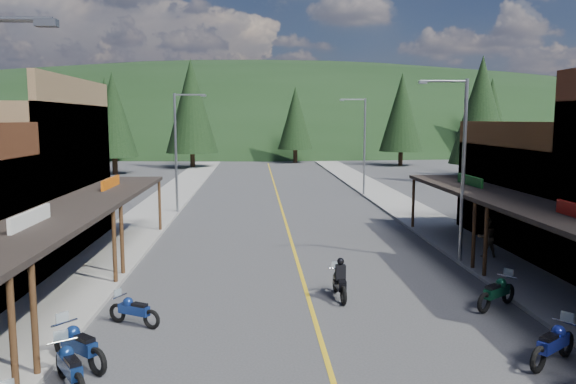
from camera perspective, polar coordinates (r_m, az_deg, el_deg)
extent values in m
plane|color=#38383A|center=(16.88, 3.27, -14.54)|extent=(220.00, 220.00, 0.00)
cube|color=gold|center=(36.15, -0.38, -2.64)|extent=(0.15, 90.00, 0.01)
cube|color=gray|center=(36.74, -14.07, -2.59)|extent=(3.40, 94.00, 0.15)
cube|color=gray|center=(37.60, 12.99, -2.33)|extent=(3.40, 94.00, 0.15)
cylinder|color=#472D19|center=(14.12, -26.15, -13.27)|extent=(0.16, 0.16, 3.00)
cube|color=black|center=(18.85, -24.66, -3.38)|extent=(3.20, 9.00, 0.18)
cylinder|color=#472D19|center=(15.16, -24.38, -11.75)|extent=(0.16, 0.16, 3.00)
cylinder|color=#472D19|center=(22.34, -17.22, -5.36)|extent=(0.16, 0.16, 3.00)
cube|color=silver|center=(18.82, -24.69, -2.78)|extent=(0.12, 3.00, 0.70)
cube|color=brown|center=(28.19, -20.50, 2.44)|extent=(0.30, 10.20, 8.20)
cube|color=black|center=(27.91, -17.55, 0.25)|extent=(3.20, 10.20, 0.18)
cylinder|color=#472D19|center=(23.48, -16.52, -4.72)|extent=(0.16, 0.16, 3.00)
cylinder|color=#472D19|center=(32.16, -12.90, -1.38)|extent=(0.16, 0.16, 3.00)
cube|color=#CC590C|center=(27.88, -17.56, 0.66)|extent=(0.12, 3.00, 0.70)
cylinder|color=#472D19|center=(23.50, 19.44, -4.83)|extent=(0.16, 0.16, 3.00)
cube|color=#4C2D16|center=(31.41, 26.98, -0.37)|extent=(8.00, 10.20, 5.00)
cube|color=#4C2D16|center=(29.58, 20.59, 0.70)|extent=(0.30, 10.20, 6.20)
cube|color=black|center=(29.03, 17.97, 0.50)|extent=(3.20, 10.20, 0.18)
cylinder|color=#472D19|center=(24.58, 18.36, -4.25)|extent=(0.16, 0.16, 3.00)
cylinder|color=#472D19|center=(32.98, 12.60, -1.16)|extent=(0.16, 0.16, 3.00)
cube|color=#14591E|center=(29.01, 17.98, 0.89)|extent=(0.12, 3.00, 0.70)
cube|color=gray|center=(10.24, -23.34, 15.50)|extent=(0.35, 0.18, 0.12)
cylinder|color=gray|center=(37.99, -11.32, 3.77)|extent=(0.16, 0.16, 8.00)
cylinder|color=gray|center=(37.82, -9.95, 9.70)|extent=(2.00, 0.10, 0.10)
cube|color=gray|center=(37.73, -8.58, 9.66)|extent=(0.35, 0.18, 0.12)
cylinder|color=gray|center=(25.30, 17.38, 1.83)|extent=(0.16, 0.16, 8.00)
cylinder|color=gray|center=(24.90, 15.54, 10.81)|extent=(2.00, 0.10, 0.10)
cube|color=gray|center=(24.63, 13.52, 10.80)|extent=(0.35, 0.18, 0.12)
cylinder|color=gray|center=(46.48, 7.77, 4.49)|extent=(0.16, 0.16, 8.00)
cylinder|color=gray|center=(46.26, 6.62, 9.32)|extent=(2.00, 0.10, 0.10)
cube|color=gray|center=(46.12, 5.51, 9.28)|extent=(0.35, 0.18, 0.12)
ellipsoid|color=black|center=(150.69, -2.66, 4.99)|extent=(310.00, 140.00, 60.00)
cylinder|color=black|center=(88.53, -17.88, 3.60)|extent=(0.60, 0.60, 2.00)
cone|color=black|center=(88.38, -18.04, 7.65)|extent=(5.88, 5.88, 10.50)
cylinder|color=black|center=(74.19, -9.67, 3.19)|extent=(0.60, 0.60, 2.00)
cone|color=black|center=(74.02, -9.79, 8.60)|extent=(6.72, 6.72, 12.00)
cylinder|color=black|center=(81.93, 0.75, 3.68)|extent=(0.60, 0.60, 2.00)
cone|color=black|center=(81.76, 0.75, 7.53)|extent=(5.04, 5.04, 9.00)
cylinder|color=black|center=(78.29, 11.36, 3.37)|extent=(0.60, 0.60, 2.00)
cone|color=black|center=(78.12, 11.47, 7.94)|extent=(5.88, 5.88, 10.50)
cylinder|color=black|center=(94.75, 18.92, 3.79)|extent=(0.60, 0.60, 2.00)
cone|color=black|center=(94.62, 19.10, 8.02)|extent=(6.72, 6.72, 12.00)
cylinder|color=black|center=(96.53, -21.60, 3.73)|extent=(0.60, 0.60, 2.00)
cone|color=black|center=(96.39, -21.78, 7.43)|extent=(5.88, 5.88, 10.50)
cylinder|color=black|center=(59.33, -23.21, 1.67)|extent=(0.60, 0.60, 2.00)
cone|color=black|center=(59.09, -23.46, 6.49)|extent=(4.48, 4.48, 8.00)
cylinder|color=black|center=(66.05, 19.71, 2.36)|extent=(0.60, 0.60, 2.00)
cone|color=black|center=(65.83, 19.92, 7.04)|extent=(4.93, 4.93, 8.80)
cylinder|color=black|center=(67.72, -17.16, 2.57)|extent=(0.60, 0.60, 2.00)
cone|color=black|center=(67.51, -17.35, 7.48)|extent=(5.38, 5.38, 9.60)
cylinder|color=black|center=(58.08, 18.77, 1.76)|extent=(0.60, 0.60, 2.00)
cone|color=black|center=(57.84, 19.02, 7.88)|extent=(5.82, 5.82, 10.40)
imported|color=brown|center=(26.80, 19.52, -4.34)|extent=(0.89, 0.52, 1.80)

